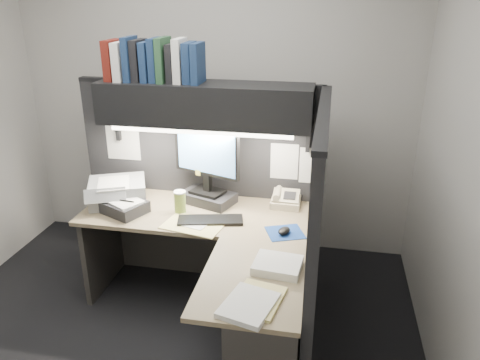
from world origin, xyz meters
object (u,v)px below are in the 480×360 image
(keyboard, at_px, (210,220))
(telephone, at_px, (286,200))
(desk, at_px, (224,294))
(monitor, at_px, (207,174))
(overhead_shelf, at_px, (204,104))
(printer, at_px, (118,191))
(notebook_stack, at_px, (125,207))
(coffee_cup, at_px, (180,203))

(keyboard, relative_size, telephone, 2.01)
(desk, relative_size, monitor, 2.84)
(overhead_shelf, bearing_deg, keyboard, -71.37)
(printer, relative_size, notebook_stack, 1.44)
(monitor, relative_size, notebook_stack, 2.05)
(coffee_cup, relative_size, notebook_stack, 0.54)
(keyboard, height_order, notebook_stack, notebook_stack)
(desk, distance_m, keyboard, 0.55)
(coffee_cup, bearing_deg, monitor, 53.20)
(monitor, xyz_separation_m, printer, (-0.69, -0.12, -0.15))
(overhead_shelf, xyz_separation_m, keyboard, (0.11, -0.33, -0.76))
(telephone, height_order, coffee_cup, coffee_cup)
(desk, distance_m, overhead_shelf, 1.33)
(telephone, distance_m, printer, 1.30)
(desk, xyz_separation_m, notebook_stack, (-0.85, 0.45, 0.33))
(telephone, bearing_deg, notebook_stack, -161.98)
(telephone, bearing_deg, keyboard, -141.72)
(desk, xyz_separation_m, printer, (-0.98, 0.63, 0.37))
(coffee_cup, xyz_separation_m, printer, (-0.53, 0.09, 0.01))
(desk, height_order, coffee_cup, coffee_cup)
(overhead_shelf, bearing_deg, notebook_stack, -151.07)
(desk, relative_size, notebook_stack, 5.83)
(desk, relative_size, printer, 4.04)
(desk, height_order, monitor, monitor)
(coffee_cup, distance_m, printer, 0.54)
(monitor, height_order, printer, monitor)
(overhead_shelf, distance_m, printer, 0.97)
(keyboard, xyz_separation_m, telephone, (0.50, 0.38, 0.03))
(keyboard, bearing_deg, printer, 152.84)
(overhead_shelf, distance_m, coffee_cup, 0.74)
(overhead_shelf, bearing_deg, printer, -169.39)
(telephone, height_order, notebook_stack, telephone)
(coffee_cup, distance_m, notebook_stack, 0.41)
(desk, xyz_separation_m, keyboard, (-0.19, 0.43, 0.30))
(monitor, bearing_deg, desk, -48.71)
(desk, relative_size, coffee_cup, 10.80)
(keyboard, height_order, telephone, telephone)
(printer, bearing_deg, telephone, -15.45)
(overhead_shelf, xyz_separation_m, printer, (-0.68, -0.13, -0.69))
(coffee_cup, height_order, printer, printer)
(overhead_shelf, height_order, monitor, overhead_shelf)
(notebook_stack, bearing_deg, overhead_shelf, 28.93)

